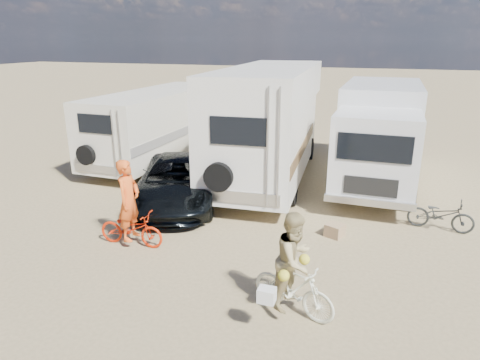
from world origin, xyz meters
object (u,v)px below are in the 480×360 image
(rv_main, at_px, (270,123))
(bike_man, at_px, (131,229))
(rv_left, at_px, (158,126))
(bike_woman, at_px, (293,289))
(box_truck, at_px, (378,136))
(crate, at_px, (335,230))
(rider_man, at_px, (129,207))
(dark_suv, at_px, (177,181))
(bike_parked, at_px, (441,215))
(rider_woman, at_px, (294,269))
(cooler, at_px, (242,190))

(rv_main, distance_m, bike_man, 6.72)
(rv_left, height_order, bike_woman, rv_left)
(box_truck, distance_m, crate, 5.01)
(rider_man, bearing_deg, rv_main, -17.63)
(box_truck, xyz_separation_m, dark_suv, (-5.51, -3.89, -0.95))
(dark_suv, height_order, rider_man, rider_man)
(bike_man, distance_m, bike_parked, 7.78)
(bike_woman, distance_m, bike_parked, 5.48)
(rv_left, bearing_deg, rider_woman, -47.70)
(box_truck, height_order, bike_woman, box_truck)
(rv_main, height_order, bike_woman, rv_main)
(bike_man, relative_size, crate, 4.01)
(rider_woman, relative_size, crate, 4.36)
(cooler, xyz_separation_m, crate, (3.09, -1.88, -0.08))
(rider_man, bearing_deg, dark_suv, 1.86)
(box_truck, bearing_deg, crate, -98.58)
(rider_woman, distance_m, bike_parked, 5.50)
(dark_suv, xyz_separation_m, bike_parked, (7.28, 0.43, -0.26))
(box_truck, relative_size, bike_woman, 4.45)
(rider_man, relative_size, cooler, 3.23)
(rv_main, height_order, bike_parked, rv_main)
(rv_main, bearing_deg, rider_man, -109.18)
(rv_main, relative_size, dark_suv, 1.79)
(dark_suv, bearing_deg, rv_left, 106.27)
(rv_main, height_order, dark_suv, rv_main)
(rider_woman, distance_m, crate, 3.52)
(bike_man, relative_size, rider_woman, 0.92)
(rv_left, relative_size, bike_man, 4.65)
(cooler, relative_size, crate, 1.49)
(rv_left, xyz_separation_m, rider_man, (3.17, -6.98, -0.41))
(rider_man, relative_size, crate, 4.81)
(bike_woman, xyz_separation_m, rider_woman, (0.00, 0.00, 0.39))
(box_truck, relative_size, crate, 17.95)
(bike_woman, bearing_deg, rv_main, 37.00)
(box_truck, bearing_deg, bike_woman, -97.16)
(bike_man, distance_m, cooler, 4.21)
(box_truck, relative_size, dark_suv, 1.48)
(bike_woman, bearing_deg, rider_woman, 0.00)
(dark_suv, bearing_deg, crate, -29.39)
(bike_woman, height_order, bike_parked, bike_woman)
(rv_main, relative_size, bike_woman, 5.40)
(box_truck, height_order, bike_man, box_truck)
(rider_woman, height_order, cooler, rider_woman)
(bike_man, relative_size, bike_parked, 1.01)
(rider_man, height_order, cooler, rider_man)
(rv_main, bearing_deg, cooler, -99.55)
(bike_woman, height_order, crate, bike_woman)
(rv_main, bearing_deg, rv_left, 167.85)
(rv_main, relative_size, rider_woman, 4.99)
(bike_parked, height_order, crate, bike_parked)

